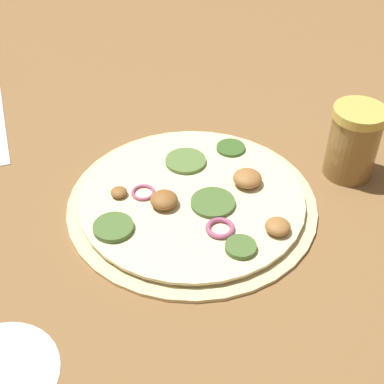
{
  "coord_description": "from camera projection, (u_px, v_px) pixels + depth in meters",
  "views": [
    {
      "loc": [
        0.42,
        0.27,
        0.45
      ],
      "look_at": [
        0.0,
        0.0,
        0.02
      ],
      "focal_mm": 50.0,
      "sensor_mm": 36.0,
      "label": 1
    }
  ],
  "objects": [
    {
      "name": "ground_plane",
      "position": [
        192.0,
        204.0,
        0.67
      ],
      "size": [
        3.0,
        3.0,
        0.0
      ],
      "primitive_type": "plane",
      "color": "brown"
    },
    {
      "name": "pizza",
      "position": [
        193.0,
        200.0,
        0.66
      ],
      "size": [
        0.31,
        0.31,
        0.03
      ],
      "color": "beige",
      "rests_on": "ground_plane"
    },
    {
      "name": "spice_jar",
      "position": [
        353.0,
        142.0,
        0.68
      ],
      "size": [
        0.07,
        0.07,
        0.1
      ],
      "color": "olive",
      "rests_on": "ground_plane"
    }
  ]
}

